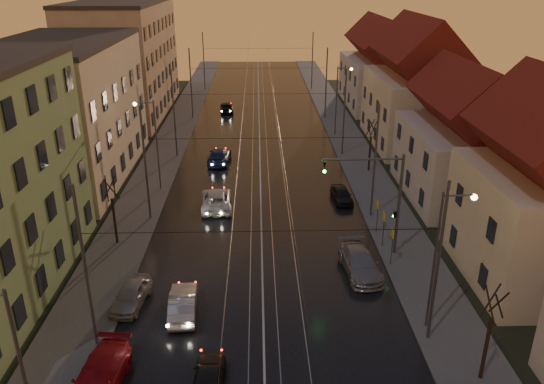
{
  "coord_description": "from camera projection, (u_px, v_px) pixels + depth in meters",
  "views": [
    {
      "loc": [
        -0.2,
        -13.39,
        17.93
      ],
      "look_at": [
        0.77,
        21.22,
        3.37
      ],
      "focal_mm": 35.0,
      "sensor_mm": 36.0,
      "label": 1
    }
  ],
  "objects": [
    {
      "name": "road",
      "position": [
        260.0,
        153.0,
        56.15
      ],
      "size": [
        16.0,
        120.0,
        0.04
      ],
      "primitive_type": "cube",
      "color": "black",
      "rests_on": "ground"
    },
    {
      "name": "sidewalk_left",
      "position": [
        165.0,
        153.0,
        55.87
      ],
      "size": [
        4.0,
        120.0,
        0.15
      ],
      "primitive_type": "cube",
      "color": "#4C4C4C",
      "rests_on": "ground"
    },
    {
      "name": "sidewalk_right",
      "position": [
        354.0,
        151.0,
        56.38
      ],
      "size": [
        4.0,
        120.0,
        0.15
      ],
      "primitive_type": "cube",
      "color": "#4C4C4C",
      "rests_on": "ground"
    },
    {
      "name": "tram_rail_0",
      "position": [
        239.0,
        152.0,
        56.08
      ],
      "size": [
        0.06,
        120.0,
        0.03
      ],
      "primitive_type": "cube",
      "color": "gray",
      "rests_on": "road"
    },
    {
      "name": "tram_rail_1",
      "position": [
        253.0,
        152.0,
        56.11
      ],
      "size": [
        0.06,
        120.0,
        0.03
      ],
      "primitive_type": "cube",
      "color": "gray",
      "rests_on": "road"
    },
    {
      "name": "tram_rail_2",
      "position": [
        267.0,
        152.0,
        56.15
      ],
      "size": [
        0.06,
        120.0,
        0.03
      ],
      "primitive_type": "cube",
      "color": "gray",
      "rests_on": "road"
    },
    {
      "name": "tram_rail_3",
      "position": [
        281.0,
        152.0,
        56.19
      ],
      "size": [
        0.06,
        120.0,
        0.03
      ],
      "primitive_type": "cube",
      "color": "gray",
      "rests_on": "road"
    },
    {
      "name": "apartment_left_2",
      "position": [
        66.0,
        113.0,
        47.85
      ],
      "size": [
        10.0,
        20.0,
        12.0
      ],
      "primitive_type": "cube",
      "color": "#C1B195",
      "rests_on": "ground"
    },
    {
      "name": "apartment_left_3",
      "position": [
        125.0,
        60.0,
        69.58
      ],
      "size": [
        10.0,
        24.0,
        14.0
      ],
      "primitive_type": "cube",
      "color": "#987A62",
      "rests_on": "ground"
    },
    {
      "name": "house_right_2",
      "position": [
        466.0,
        144.0,
        43.74
      ],
      "size": [
        9.18,
        12.24,
        9.2
      ],
      "color": "#BCB8AE",
      "rests_on": "ground"
    },
    {
      "name": "house_right_3",
      "position": [
        417.0,
        91.0,
        57.11
      ],
      "size": [
        9.18,
        14.28,
        11.5
      ],
      "color": "beige",
      "rests_on": "ground"
    },
    {
      "name": "house_right_4",
      "position": [
        380.0,
        69.0,
        73.99
      ],
      "size": [
        9.18,
        16.32,
        10.0
      ],
      "color": "#BCB8AE",
      "rests_on": "ground"
    },
    {
      "name": "catenary_pole_l_1",
      "position": [
        86.0,
        270.0,
        25.63
      ],
      "size": [
        0.16,
        0.16,
        9.0
      ],
      "primitive_type": "cylinder",
      "color": "#595B60",
      "rests_on": "ground"
    },
    {
      "name": "catenary_pole_r_1",
      "position": [
        438.0,
        265.0,
        26.07
      ],
      "size": [
        0.16,
        0.16,
        9.0
      ],
      "primitive_type": "cylinder",
      "color": "#595B60",
      "rests_on": "ground"
    },
    {
      "name": "catenary_pole_l_2",
      "position": [
        145.0,
        165.0,
        39.45
      ],
      "size": [
        0.16,
        0.16,
        9.0
      ],
      "primitive_type": "cylinder",
      "color": "#595B60",
      "rests_on": "ground"
    },
    {
      "name": "catenary_pole_r_2",
      "position": [
        375.0,
        163.0,
        39.89
      ],
      "size": [
        0.16,
        0.16,
        9.0
      ],
      "primitive_type": "cylinder",
      "color": "#595B60",
      "rests_on": "ground"
    },
    {
      "name": "catenary_pole_l_3",
      "position": [
        174.0,
        114.0,
        53.27
      ],
      "size": [
        0.16,
        0.16,
        9.0
      ],
      "primitive_type": "cylinder",
      "color": "#595B60",
      "rests_on": "ground"
    },
    {
      "name": "catenary_pole_r_3",
      "position": [
        344.0,
        113.0,
        53.71
      ],
      "size": [
        0.16,
        0.16,
        9.0
      ],
      "primitive_type": "cylinder",
      "color": "#595B60",
      "rests_on": "ground"
    },
    {
      "name": "catenary_pole_l_4",
      "position": [
        191.0,
        84.0,
        67.09
      ],
      "size": [
        0.16,
        0.16,
        9.0
      ],
      "primitive_type": "cylinder",
      "color": "#595B60",
      "rests_on": "ground"
    },
    {
      "name": "catenary_pole_r_4",
      "position": [
        326.0,
        84.0,
        67.53
      ],
      "size": [
        0.16,
        0.16,
        9.0
      ],
      "primitive_type": "cylinder",
      "color": "#595B60",
      "rests_on": "ground"
    },
    {
      "name": "catenary_pole_l_5",
      "position": [
        204.0,
        62.0,
        83.67
      ],
      "size": [
        0.16,
        0.16,
        9.0
      ],
      "primitive_type": "cylinder",
      "color": "#595B60",
      "rests_on": "ground"
    },
    {
      "name": "catenary_pole_r_5",
      "position": [
        312.0,
        61.0,
        84.12
      ],
      "size": [
        0.16,
        0.16,
        9.0
      ],
      "primitive_type": "cylinder",
      "color": "#595B60",
      "rests_on": "ground"
    },
    {
      "name": "street_lamp_0",
      "position": [
        12.0,
        363.0,
        19.01
      ],
      "size": [
        1.75,
        0.32,
        8.0
      ],
      "color": "#595B60",
      "rests_on": "ground"
    },
    {
      "name": "street_lamp_1",
      "position": [
        442.0,
        248.0,
        26.85
      ],
      "size": [
        1.75,
        0.32,
        8.0
      ],
      "color": "#595B60",
      "rests_on": "ground"
    },
    {
      "name": "street_lamp_2",
      "position": [
        153.0,
        137.0,
        44.81
      ],
      "size": [
        1.75,
        0.32,
        8.0
      ],
      "color": "#595B60",
      "rests_on": "ground"
    },
    {
      "name": "street_lamp_3",
      "position": [
        339.0,
        94.0,
        60.02
      ],
      "size": [
        1.75,
        0.32,
        8.0
      ],
      "color": "#595B60",
      "rests_on": "ground"
    },
    {
      "name": "traffic_light_mast",
      "position": [
        385.0,
        193.0,
        34.3
      ],
      "size": [
        5.3,
        0.32,
        7.2
      ],
      "color": "#595B60",
      "rests_on": "ground"
    },
    {
      "name": "bare_tree_0",
      "position": [
        114.0,
        212.0,
        36.5
      ],
      "size": [
        1.09,
        1.09,
        5.11
      ],
      "color": "black",
      "rests_on": "ground"
    },
    {
      "name": "bare_tree_1",
      "position": [
        488.0,
        337.0,
        24.13
      ],
      "size": [
        1.09,
        1.09,
        5.11
      ],
      "color": "black",
      "rests_on": "ground"
    },
    {
      "name": "bare_tree_2",
      "position": [
        370.0,
        147.0,
        49.93
      ],
      "size": [
        1.09,
        1.09,
        5.11
      ],
      "color": "black",
      "rests_on": "ground"
    },
    {
      "name": "driving_car_0",
      "position": [
        208.0,
        378.0,
        24.32
      ],
      "size": [
        1.57,
        3.68,
        1.24
      ],
      "primitive_type": "imported",
      "rotation": [
        0.0,
        0.0,
        3.11
      ],
      "color": "black",
      "rests_on": "ground"
    },
    {
      "name": "driving_car_1",
      "position": [
        183.0,
        303.0,
        29.67
      ],
      "size": [
        1.75,
        4.27,
        1.37
      ],
      "primitive_type": "imported",
      "rotation": [
        0.0,
        0.0,
        3.21
      ],
      "color": "#A7A6AC",
      "rests_on": "ground"
    },
    {
      "name": "driving_car_2",
      "position": [
        216.0,
        200.0,
        42.9
      ],
      "size": [
        2.72,
        5.29,
        1.43
      ],
      "primitive_type": "imported",
      "rotation": [
        0.0,
        0.0,
        3.21
      ],
      "color": "silver",
      "rests_on": "ground"
    },
    {
      "name": "driving_car_3",
      "position": [
        219.0,
        156.0,
        53.03
      ],
      "size": [
        2.31,
        5.11,
        1.45
      ],
      "primitive_type": "imported",
      "rotation": [
        0.0,
        0.0,
        3.09
      ],
      "color": "navy",
      "rests_on": "ground"
    },
    {
      "name": "driving_car_4",
      "position": [
        227.0,
        107.0,
        71.77
      ],
      "size": [
        2.07,
        4.38,
        1.45
      ],
      "primitive_type": "imported",
      "rotation": [
        0.0,
        0.0,
        3.23
      ],
      "color": "black",
      "rests_on": "ground"
    },
    {
      "name": "parked_left_2",
      "position": [
        98.0,
        378.0,
        24.18
      ],
      "size": [
        2.48,
        5.12,
        1.44
      ],
      "primitive_type": "imported",
      "rotation": [
        0.0,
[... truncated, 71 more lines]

